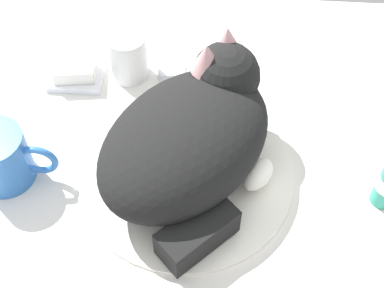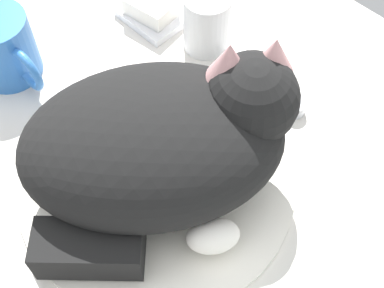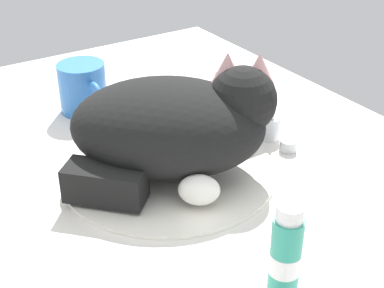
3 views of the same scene
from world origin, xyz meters
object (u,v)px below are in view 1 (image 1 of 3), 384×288
object	(u,v)px
faucet	(194,75)
cat	(192,135)
coffee_mug	(2,158)
rinse_cup	(128,56)
soap_bar	(74,70)

from	to	relation	value
faucet	cat	bearing A→B (deg)	-86.99
coffee_mug	rinse_cup	size ratio (longest dim) A/B	1.51
cat	coffee_mug	world-z (taller)	cat
faucet	coffee_mug	distance (cm)	32.50
cat	coffee_mug	bearing A→B (deg)	-173.13
rinse_cup	soap_bar	bearing A→B (deg)	-166.68
soap_bar	cat	bearing A→B (deg)	-38.46
rinse_cup	soap_bar	size ratio (longest dim) A/B	1.26
cat	coffee_mug	distance (cm)	27.09
faucet	cat	world-z (taller)	cat
coffee_mug	rinse_cup	bearing A→B (deg)	55.78
faucet	rinse_cup	distance (cm)	11.29
coffee_mug	rinse_cup	distance (cm)	26.28
coffee_mug	soap_bar	xyz separation A→B (cm)	(5.96, 19.64, -1.97)
faucet	coffee_mug	xyz separation A→B (cm)	(-25.78, -19.71, 1.79)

